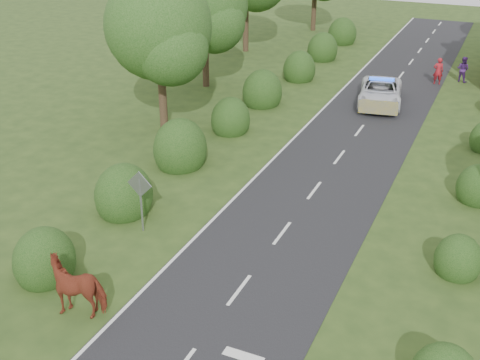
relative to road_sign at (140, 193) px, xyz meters
The scene contains 11 objects.
ground 5.63m from the road_sign, 21.80° to the right, with size 120.00×120.00×0.00m, color #2A4019.
road 14.03m from the road_sign, 68.96° to the left, with size 6.00×70.00×0.02m, color black.
road_markings 11.56m from the road_sign, 72.72° to the left, with size 4.96×70.00×0.01m.
hedgerow_left 9.85m from the road_sign, 98.87° to the left, with size 2.75×50.41×3.00m.
tree_left_a 11.55m from the road_sign, 115.73° to the left, with size 5.74×5.60×8.38m.
tree_left_b 19.22m from the road_sign, 109.29° to the left, with size 5.74×5.60×8.07m.
road_sign is the anchor object (origin of this frame).
cow 5.03m from the road_sign, 80.00° to the right, with size 1.17×2.22×1.57m, color maroon.
police_van 19.70m from the road_sign, 75.36° to the left, with size 3.38×5.77×1.65m.
pedestrian_red 25.95m from the road_sign, 72.97° to the left, with size 0.66×0.44×1.82m, color #A41922.
pedestrian_purple 27.66m from the road_sign, 70.89° to the left, with size 0.85×0.66×1.74m, color #452165.
Camera 1 is at (6.72, -14.81, 11.93)m, focal length 45.00 mm.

